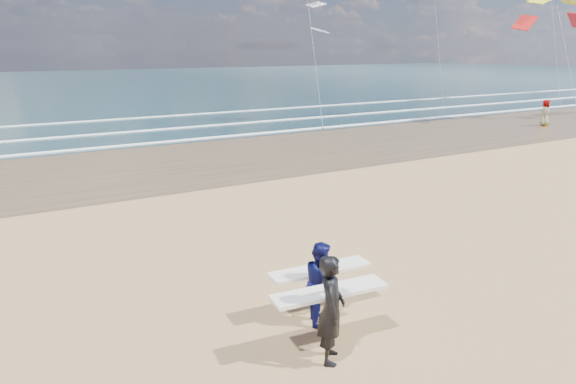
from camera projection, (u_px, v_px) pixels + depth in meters
wet_sand_strip at (430, 132)px, 33.49m from camera, size 220.00×12.00×0.01m
ocean at (176, 83)px, 78.74m from camera, size 220.00×100.00×0.02m
foam_breakers at (341, 114)px, 41.94m from camera, size 220.00×11.70×0.05m
surfer_near at (331, 307)px, 9.00m from camera, size 2.24×1.16×2.01m
surfer_far at (321, 281)px, 10.34m from camera, size 2.23×1.20×1.71m
beachgoer_0 at (545, 113)px, 35.98m from camera, size 1.06×0.93×1.83m
kite_0 at (563, 35)px, 35.57m from camera, size 6.93×4.86×10.40m
kite_1 at (312, 40)px, 35.46m from camera, size 5.91×4.75×10.48m
kite_2 at (553, 14)px, 49.17m from camera, size 6.72×4.84×14.67m
kite_5 at (437, 23)px, 51.44m from camera, size 5.08×4.66×14.46m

